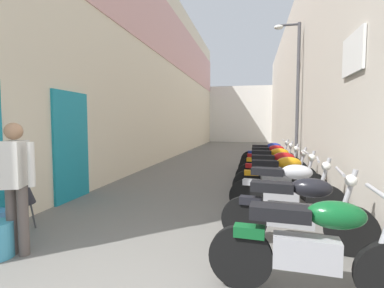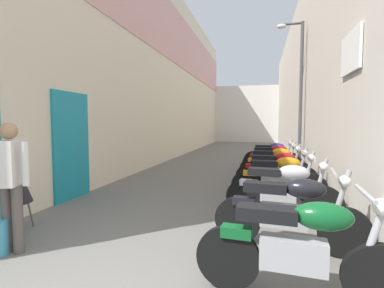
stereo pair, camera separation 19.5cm
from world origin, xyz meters
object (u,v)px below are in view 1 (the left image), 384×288
object	(u,v)px
motorcycle_fifth	(276,169)
umbrella_leaning	(25,186)
motorcycle_third	(285,188)
motorcycle_seventh	(270,158)
motorcycle_fourth	(280,177)
motorcycle_nearest	(313,244)
motorcycle_sixth	(273,163)
motorcycle_second	(296,209)
motorcycle_eighth	(268,154)
pedestrian_by_doorway	(16,179)
street_lamp	(295,86)

from	to	relation	value
motorcycle_fifth	umbrella_leaning	xyz separation A→B (m)	(-3.68, -3.42, 0.18)
motorcycle_third	motorcycle_seventh	world-z (taller)	same
motorcycle_fourth	motorcycle_nearest	bearing A→B (deg)	-90.00
motorcycle_sixth	motorcycle_seventh	xyz separation A→B (m)	(0.00, 1.09, 0.00)
motorcycle_second	motorcycle_fifth	bearing A→B (deg)	90.00
motorcycle_nearest	motorcycle_eighth	size ratio (longest dim) A/B	1.00
motorcycle_fifth	motorcycle_seventh	distance (m)	2.23
motorcycle_fourth	pedestrian_by_doorway	size ratio (longest dim) A/B	1.18
pedestrian_by_doorway	street_lamp	xyz separation A→B (m)	(3.94, 6.52, 1.78)
motorcycle_fifth	street_lamp	xyz separation A→B (m)	(0.70, 2.50, 2.20)
motorcycle_seventh	umbrella_leaning	world-z (taller)	motorcycle_seventh
motorcycle_seventh	street_lamp	bearing A→B (deg)	21.38
motorcycle_second	motorcycle_seventh	world-z (taller)	same
motorcycle_fifth	umbrella_leaning	size ratio (longest dim) A/B	1.92
motorcycle_sixth	umbrella_leaning	size ratio (longest dim) A/B	1.91
motorcycle_sixth	motorcycle_second	bearing A→B (deg)	-90.00
motorcycle_nearest	motorcycle_seventh	distance (m)	6.45
motorcycle_nearest	motorcycle_third	bearing A→B (deg)	90.00
umbrella_leaning	motorcycle_fifth	bearing A→B (deg)	42.85
motorcycle_second	motorcycle_fourth	size ratio (longest dim) A/B	1.00
motorcycle_third	motorcycle_sixth	xyz separation A→B (m)	(0.00, 3.13, 0.00)
motorcycle_fifth	motorcycle_seventh	bearing A→B (deg)	90.00
motorcycle_fourth	pedestrian_by_doorway	xyz separation A→B (m)	(-3.24, -3.09, 0.42)
motorcycle_third	motorcycle_eighth	bearing A→B (deg)	90.00
motorcycle_nearest	motorcycle_fifth	world-z (taller)	same
motorcycle_fifth	motorcycle_eighth	distance (m)	3.28
motorcycle_second	motorcycle_eighth	bearing A→B (deg)	90.00
motorcycle_third	umbrella_leaning	distance (m)	3.95
motorcycle_fourth	motorcycle_fifth	xyz separation A→B (m)	(-0.00, 0.93, 0.00)
motorcycle_fourth	motorcycle_sixth	world-z (taller)	same
motorcycle_fifth	motorcycle_sixth	bearing A→B (deg)	90.00
motorcycle_fifth	motorcycle_eighth	size ratio (longest dim) A/B	1.00
motorcycle_fifth	motorcycle_third	bearing A→B (deg)	-90.00
motorcycle_second	street_lamp	world-z (taller)	street_lamp
motorcycle_second	motorcycle_eighth	world-z (taller)	same
motorcycle_sixth	street_lamp	bearing A→B (deg)	62.86
motorcycle_fifth	motorcycle_eighth	xyz separation A→B (m)	(0.00, 3.28, 0.00)
motorcycle_fourth	motorcycle_fifth	world-z (taller)	same
pedestrian_by_doorway	street_lamp	distance (m)	7.83
motorcycle_fifth	motorcycle_fourth	bearing A→B (deg)	-90.00
motorcycle_nearest	motorcycle_third	size ratio (longest dim) A/B	1.01
motorcycle_nearest	street_lamp	xyz separation A→B (m)	(0.70, 6.72, 2.20)
motorcycle_second	motorcycle_third	distance (m)	1.17
street_lamp	pedestrian_by_doorway	bearing A→B (deg)	-121.15
motorcycle_nearest	motorcycle_fifth	size ratio (longest dim) A/B	1.00
street_lamp	motorcycle_nearest	bearing A→B (deg)	-95.93
motorcycle_third	pedestrian_by_doorway	world-z (taller)	pedestrian_by_doorway
motorcycle_fourth	street_lamp	world-z (taller)	street_lamp
motorcycle_seventh	street_lamp	xyz separation A→B (m)	(0.70, 0.27, 2.20)
motorcycle_nearest	motorcycle_fourth	world-z (taller)	same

